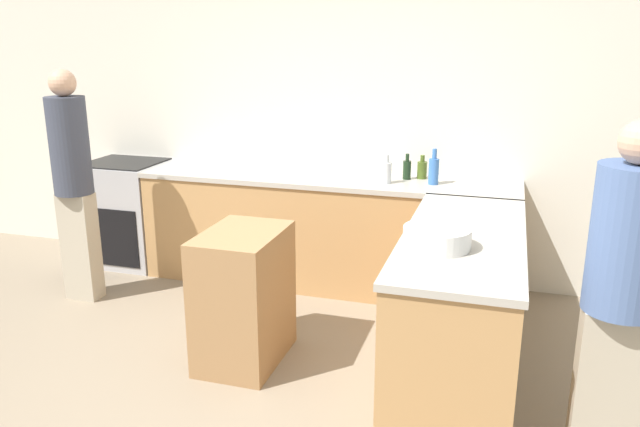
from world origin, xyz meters
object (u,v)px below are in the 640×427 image
object	(u,v)px
water_bottle_blue	(434,170)
person_by_range	(73,177)
vinegar_bottle_clear	(386,172)
person_at_peninsula	(622,289)
mixing_bowl	(437,238)
olive_oil_bottle	(422,169)
range_oven	(128,212)
wine_bottle_dark	(407,169)
island_table	(244,297)

from	to	relation	value
water_bottle_blue	person_by_range	xyz separation A→B (m)	(-2.64, -0.85, -0.04)
vinegar_bottle_clear	person_at_peninsula	xyz separation A→B (m)	(1.44, -1.74, -0.09)
mixing_bowl	vinegar_bottle_clear	distance (m)	1.53
olive_oil_bottle	person_by_range	size ratio (longest dim) A/B	0.11
range_oven	vinegar_bottle_clear	world-z (taller)	vinegar_bottle_clear
water_bottle_blue	person_at_peninsula	size ratio (longest dim) A/B	0.16
water_bottle_blue	olive_oil_bottle	distance (m)	0.21
olive_oil_bottle	person_at_peninsula	size ratio (longest dim) A/B	0.11
person_at_peninsula	olive_oil_bottle	bearing A→B (deg)	121.04
vinegar_bottle_clear	wine_bottle_dark	bearing A→B (deg)	55.29
range_oven	island_table	world-z (taller)	range_oven
range_oven	person_by_range	bearing A→B (deg)	-81.03
range_oven	olive_oil_bottle	world-z (taller)	olive_oil_bottle
wine_bottle_dark	vinegar_bottle_clear	world-z (taller)	vinegar_bottle_clear
range_oven	vinegar_bottle_clear	xyz separation A→B (m)	(2.42, -0.08, 0.55)
range_oven	island_table	xyz separation A→B (m)	(1.77, -1.39, -0.04)
island_table	person_by_range	distance (m)	1.82
island_table	olive_oil_bottle	world-z (taller)	olive_oil_bottle
island_table	olive_oil_bottle	xyz separation A→B (m)	(0.89, 1.56, 0.57)
island_table	vinegar_bottle_clear	xyz separation A→B (m)	(0.65, 1.31, 0.59)
range_oven	water_bottle_blue	world-z (taller)	water_bottle_blue
island_table	wine_bottle_dark	distance (m)	1.78
range_oven	mixing_bowl	world-z (taller)	mixing_bowl
mixing_bowl	olive_oil_bottle	bearing A→B (deg)	100.76
wine_bottle_dark	vinegar_bottle_clear	bearing A→B (deg)	-124.71
range_oven	person_by_range	world-z (taller)	person_by_range
person_by_range	water_bottle_blue	bearing A→B (deg)	17.75
water_bottle_blue	vinegar_bottle_clear	bearing A→B (deg)	-168.13
island_table	water_bottle_blue	size ratio (longest dim) A/B	3.12
person_at_peninsula	range_oven	bearing A→B (deg)	154.67
vinegar_bottle_clear	olive_oil_bottle	bearing A→B (deg)	45.63
range_oven	person_by_range	distance (m)	1.01
vinegar_bottle_clear	olive_oil_bottle	world-z (taller)	vinegar_bottle_clear
wine_bottle_dark	olive_oil_bottle	size ratio (longest dim) A/B	1.08
water_bottle_blue	vinegar_bottle_clear	world-z (taller)	water_bottle_blue
olive_oil_bottle	range_oven	bearing A→B (deg)	-176.50
island_table	person_by_range	world-z (taller)	person_by_range
vinegar_bottle_clear	person_by_range	world-z (taller)	person_by_range
person_at_peninsula	vinegar_bottle_clear	bearing A→B (deg)	129.55
range_oven	vinegar_bottle_clear	bearing A→B (deg)	-1.99
range_oven	vinegar_bottle_clear	distance (m)	2.49
mixing_bowl	wine_bottle_dark	world-z (taller)	wine_bottle_dark
water_bottle_blue	person_at_peninsula	world-z (taller)	person_at_peninsula
water_bottle_blue	vinegar_bottle_clear	distance (m)	0.36
mixing_bowl	vinegar_bottle_clear	xyz separation A→B (m)	(-0.56, 1.43, 0.03)
wine_bottle_dark	person_by_range	xyz separation A→B (m)	(-2.42, -0.96, -0.02)
range_oven	person_at_peninsula	xyz separation A→B (m)	(3.86, -1.83, 0.46)
wine_bottle_dark	person_at_peninsula	size ratio (longest dim) A/B	0.12
mixing_bowl	water_bottle_blue	bearing A→B (deg)	97.80
vinegar_bottle_clear	island_table	bearing A→B (deg)	-116.34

